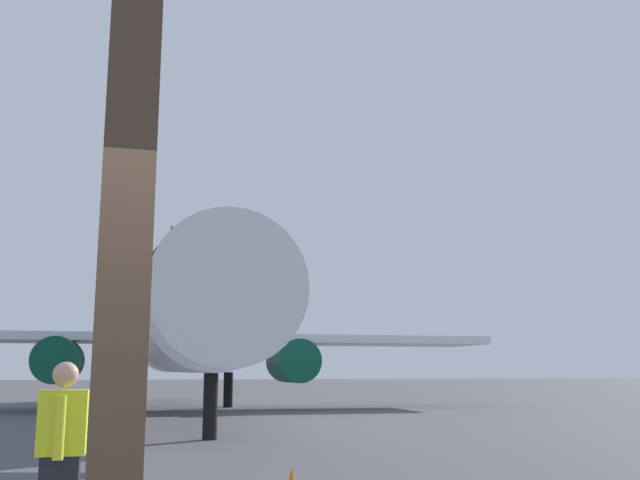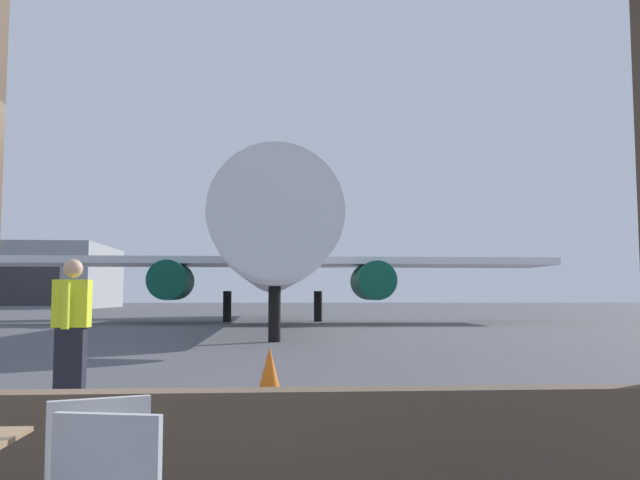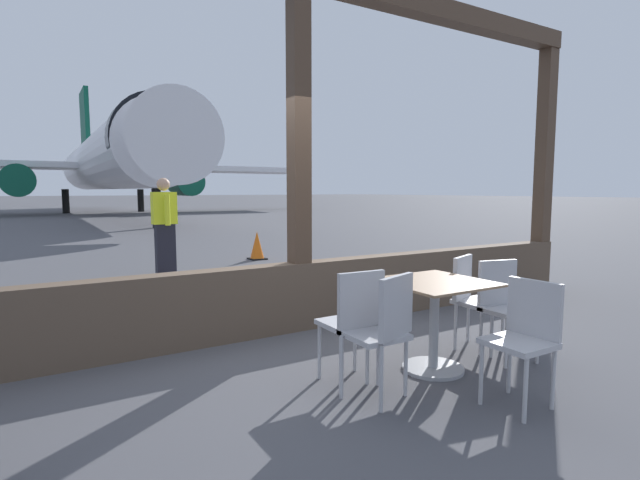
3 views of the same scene
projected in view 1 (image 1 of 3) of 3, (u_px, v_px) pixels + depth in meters
name	position (u px, v px, depth m)	size (l,w,h in m)	color
ground_plane	(134.00, 401.00, 40.59)	(220.00, 220.00, 0.00)	#4C4C51
window_frame	(115.00, 468.00, 2.65)	(8.76, 0.24, 3.87)	brown
airplane	(182.00, 330.00, 30.49)	(28.82, 32.61, 10.19)	silver
ground_crew_worker	(60.00, 461.00, 6.14)	(0.40, 0.57, 1.74)	black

